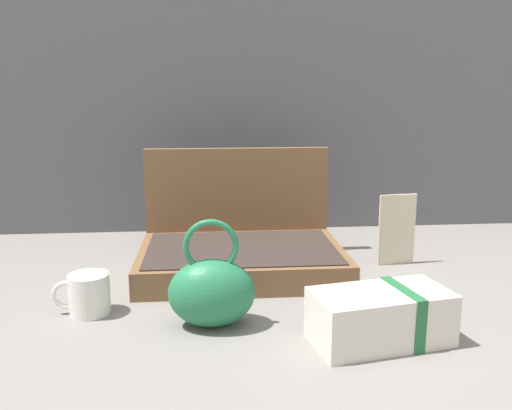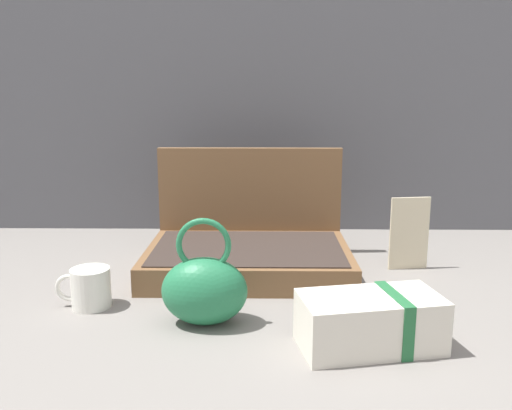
{
  "view_description": "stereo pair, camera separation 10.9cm",
  "coord_description": "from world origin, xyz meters",
  "px_view_note": "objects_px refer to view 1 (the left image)",
  "views": [
    {
      "loc": [
        -0.12,
        -1.09,
        0.43
      ],
      "look_at": [
        -0.02,
        -0.02,
        0.2
      ],
      "focal_mm": 37.52,
      "sensor_mm": 36.0,
      "label": 1
    },
    {
      "loc": [
        -0.01,
        -1.09,
        0.43
      ],
      "look_at": [
        -0.02,
        -0.02,
        0.2
      ],
      "focal_mm": 37.52,
      "sensor_mm": 36.0,
      "label": 2
    }
  ],
  "objects_px": {
    "teal_pouch_handbag": "(212,291)",
    "cream_toiletry_bag": "(382,316)",
    "coffee_mug": "(88,294)",
    "info_card_left": "(397,230)",
    "open_suitcase": "(240,245)"
  },
  "relations": [
    {
      "from": "open_suitcase",
      "to": "cream_toiletry_bag",
      "type": "xyz_separation_m",
      "value": [
        0.22,
        -0.42,
        -0.01
      ]
    },
    {
      "from": "info_card_left",
      "to": "teal_pouch_handbag",
      "type": "bearing_deg",
      "value": -153.4
    },
    {
      "from": "teal_pouch_handbag",
      "to": "info_card_left",
      "type": "distance_m",
      "value": 0.57
    },
    {
      "from": "teal_pouch_handbag",
      "to": "cream_toiletry_bag",
      "type": "xyz_separation_m",
      "value": [
        0.29,
        -0.09,
        -0.02
      ]
    },
    {
      "from": "cream_toiletry_bag",
      "to": "coffee_mug",
      "type": "relative_size",
      "value": 2.28
    },
    {
      "from": "open_suitcase",
      "to": "teal_pouch_handbag",
      "type": "height_order",
      "value": "open_suitcase"
    },
    {
      "from": "teal_pouch_handbag",
      "to": "cream_toiletry_bag",
      "type": "height_order",
      "value": "teal_pouch_handbag"
    },
    {
      "from": "cream_toiletry_bag",
      "to": "info_card_left",
      "type": "xyz_separation_m",
      "value": [
        0.17,
        0.41,
        0.04
      ]
    },
    {
      "from": "coffee_mug",
      "to": "info_card_left",
      "type": "relative_size",
      "value": 0.62
    },
    {
      "from": "cream_toiletry_bag",
      "to": "coffee_mug",
      "type": "height_order",
      "value": "cream_toiletry_bag"
    },
    {
      "from": "open_suitcase",
      "to": "coffee_mug",
      "type": "distance_m",
      "value": 0.4
    },
    {
      "from": "coffee_mug",
      "to": "open_suitcase",
      "type": "bearing_deg",
      "value": 39.08
    },
    {
      "from": "cream_toiletry_bag",
      "to": "info_card_left",
      "type": "distance_m",
      "value": 0.45
    },
    {
      "from": "open_suitcase",
      "to": "teal_pouch_handbag",
      "type": "distance_m",
      "value": 0.34
    },
    {
      "from": "teal_pouch_handbag",
      "to": "cream_toiletry_bag",
      "type": "bearing_deg",
      "value": -17.08
    }
  ]
}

